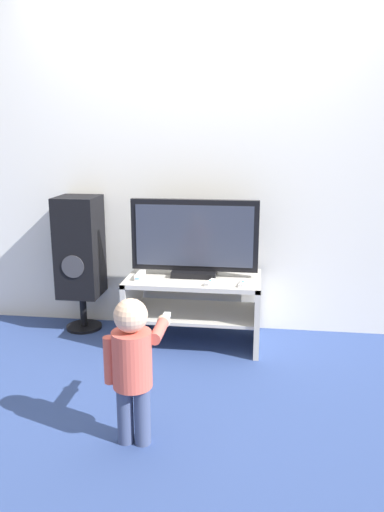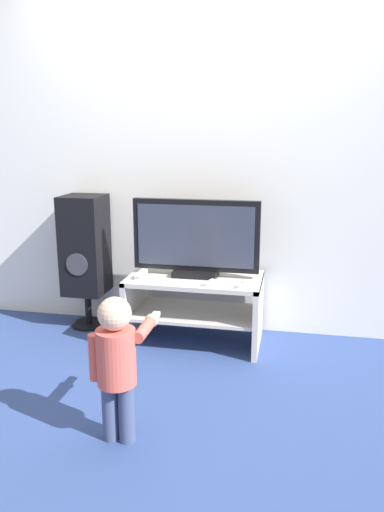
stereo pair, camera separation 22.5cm
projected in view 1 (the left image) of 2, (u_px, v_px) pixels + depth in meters
ground_plane at (189, 357)px, 3.30m from camera, size 16.00×16.00×0.00m
wall_back at (200, 153)px, 3.56m from camera, size 10.00×0.06×2.60m
tv_stand at (194, 300)px, 3.47m from camera, size 0.92×0.52×0.48m
television at (194, 239)px, 3.39m from camera, size 0.87×0.20×0.53m
game_console at (140, 275)px, 3.39m from camera, size 0.04×0.17×0.04m
remote_primary at (243, 284)px, 3.24m from camera, size 0.06×0.13×0.03m
remote_secondary at (210, 282)px, 3.26m from camera, size 0.07×0.13×0.03m
child at (133, 359)px, 2.30m from camera, size 0.28×0.42×0.72m
speaker_tower at (80, 249)px, 3.64m from camera, size 0.30×0.32×1.00m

